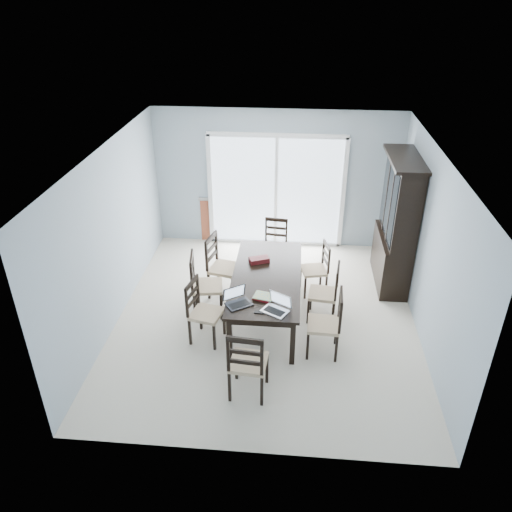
% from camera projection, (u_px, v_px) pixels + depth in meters
% --- Properties ---
extents(floor, '(5.00, 5.00, 0.00)m').
position_uv_depth(floor, '(266.00, 317.00, 7.66)').
color(floor, silver).
rests_on(floor, ground).
extents(ceiling, '(5.00, 5.00, 0.00)m').
position_uv_depth(ceiling, '(268.00, 153.00, 6.39)').
color(ceiling, white).
rests_on(ceiling, back_wall).
extents(back_wall, '(4.50, 0.02, 2.60)m').
position_uv_depth(back_wall, '(276.00, 180.00, 9.20)').
color(back_wall, '#8F9FAA').
rests_on(back_wall, floor).
extents(wall_left, '(0.02, 5.00, 2.60)m').
position_uv_depth(wall_left, '(112.00, 236.00, 7.20)').
color(wall_left, '#8F9FAA').
rests_on(wall_left, floor).
extents(wall_right, '(0.02, 5.00, 2.60)m').
position_uv_depth(wall_right, '(430.00, 249.00, 6.85)').
color(wall_right, '#8F9FAA').
rests_on(wall_right, floor).
extents(balcony, '(4.50, 2.00, 0.10)m').
position_uv_depth(balcony, '(278.00, 223.00, 10.73)').
color(balcony, gray).
rests_on(balcony, ground).
extents(railing, '(4.50, 0.06, 1.10)m').
position_uv_depth(railing, '(280.00, 180.00, 11.30)').
color(railing, '#99999E').
rests_on(railing, balcony).
extents(dining_table, '(1.00, 2.20, 0.75)m').
position_uv_depth(dining_table, '(266.00, 280.00, 7.33)').
color(dining_table, black).
rests_on(dining_table, floor).
extents(china_hutch, '(0.50, 1.38, 2.20)m').
position_uv_depth(china_hutch, '(397.00, 225.00, 8.07)').
color(china_hutch, black).
rests_on(china_hutch, floor).
extents(sliding_door, '(2.52, 0.05, 2.18)m').
position_uv_depth(sliding_door, '(276.00, 191.00, 9.28)').
color(sliding_door, silver).
rests_on(sliding_door, floor).
extents(chair_left_near, '(0.51, 0.50, 1.09)m').
position_uv_depth(chair_left_near, '(200.00, 305.00, 6.96)').
color(chair_left_near, black).
rests_on(chair_left_near, floor).
extents(chair_left_mid, '(0.51, 0.50, 1.17)m').
position_uv_depth(chair_left_mid, '(200.00, 278.00, 7.49)').
color(chair_left_mid, black).
rests_on(chair_left_mid, floor).
extents(chair_left_far, '(0.55, 0.54, 1.20)m').
position_uv_depth(chair_left_far, '(219.00, 259.00, 7.96)').
color(chair_left_far, black).
rests_on(chair_left_far, floor).
extents(chair_right_near, '(0.45, 0.44, 1.13)m').
position_uv_depth(chair_right_near, '(331.00, 317.00, 6.67)').
color(chair_right_near, black).
rests_on(chair_right_near, floor).
extents(chair_right_mid, '(0.46, 0.45, 1.08)m').
position_uv_depth(chair_right_mid, '(329.00, 287.00, 7.37)').
color(chair_right_mid, black).
rests_on(chair_right_mid, floor).
extents(chair_right_far, '(0.47, 0.46, 1.02)m').
position_uv_depth(chair_right_far, '(320.00, 263.00, 8.04)').
color(chair_right_far, black).
rests_on(chair_right_far, floor).
extents(chair_end_near, '(0.48, 0.49, 1.17)m').
position_uv_depth(chair_end_near, '(247.00, 358.00, 5.92)').
color(chair_end_near, black).
rests_on(chair_end_near, floor).
extents(chair_end_far, '(0.45, 0.46, 1.07)m').
position_uv_depth(chair_end_far, '(275.00, 239.00, 8.72)').
color(chair_end_far, black).
rests_on(chair_end_far, floor).
extents(laptop_dark, '(0.40, 0.38, 0.23)m').
position_uv_depth(laptop_dark, '(239.00, 301.00, 6.63)').
color(laptop_dark, black).
rests_on(laptop_dark, dining_table).
extents(laptop_silver, '(0.40, 0.36, 0.23)m').
position_uv_depth(laptop_silver, '(275.00, 308.00, 6.49)').
color(laptop_silver, silver).
rests_on(laptop_silver, dining_table).
extents(book_stack, '(0.31, 0.26, 0.04)m').
position_uv_depth(book_stack, '(263.00, 297.00, 6.78)').
color(book_stack, maroon).
rests_on(book_stack, dining_table).
extents(cell_phone, '(0.13, 0.06, 0.01)m').
position_uv_depth(cell_phone, '(259.00, 312.00, 6.50)').
color(cell_phone, black).
rests_on(cell_phone, dining_table).
extents(game_box, '(0.33, 0.25, 0.08)m').
position_uv_depth(game_box, '(259.00, 260.00, 7.64)').
color(game_box, '#460E0F').
rests_on(game_box, dining_table).
extents(hot_tub, '(1.88, 1.71, 0.91)m').
position_uv_depth(hot_tub, '(245.00, 204.00, 10.37)').
color(hot_tub, brown).
rests_on(hot_tub, balcony).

